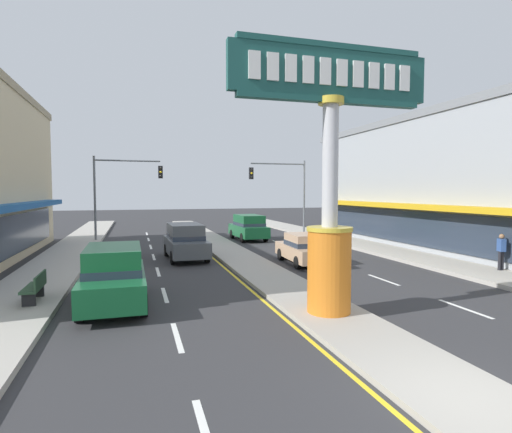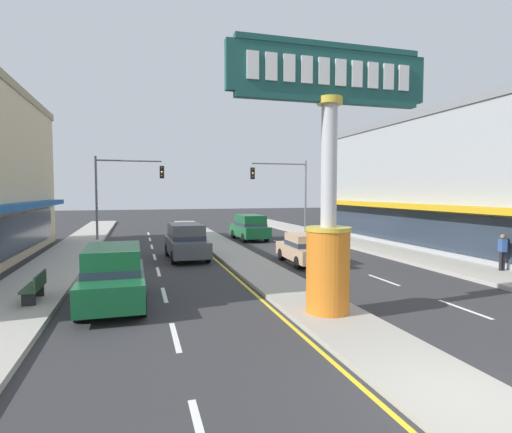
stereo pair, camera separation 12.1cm
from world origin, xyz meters
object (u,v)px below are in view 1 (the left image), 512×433
object	(u,v)px
suv_near_right_lane	(114,275)
suv_far_right_lane	(186,241)
storefront_right	(475,183)
district_sign	(330,189)
suv_mid_left_lane	(249,227)
sedan_near_left_lane	(304,248)
street_bench	(35,287)
pedestrian_near_kerb	(501,250)
traffic_light_left_side	(120,183)
traffic_light_right_side	(284,184)

from	to	relation	value
suv_near_right_lane	suv_far_right_lane	size ratio (longest dim) A/B	0.99
storefront_right	suv_near_right_lane	distance (m)	22.24
suv_near_right_lane	suv_far_right_lane	bearing A→B (deg)	68.99
district_sign	suv_mid_left_lane	distance (m)	19.43
storefront_right	sedan_near_left_lane	world-z (taller)	storefront_right
sedan_near_left_lane	street_bench	xyz separation A→B (m)	(-11.26, -4.79, -0.14)
district_sign	suv_near_right_lane	size ratio (longest dim) A/B	1.67
sedan_near_left_lane	pedestrian_near_kerb	world-z (taller)	pedestrian_near_kerb
pedestrian_near_kerb	district_sign	bearing A→B (deg)	-160.96
traffic_light_left_side	suv_far_right_lane	world-z (taller)	traffic_light_left_side
suv_near_right_lane	pedestrian_near_kerb	world-z (taller)	suv_near_right_lane
district_sign	traffic_light_right_side	xyz separation A→B (m)	(6.38, 20.98, 0.52)
traffic_light_right_side	pedestrian_near_kerb	distance (m)	18.16
traffic_light_left_side	street_bench	world-z (taller)	traffic_light_left_side
suv_far_right_lane	pedestrian_near_kerb	size ratio (longest dim) A/B	2.89
traffic_light_left_side	sedan_near_left_lane	distance (m)	15.88
suv_far_right_lane	sedan_near_left_lane	size ratio (longest dim) A/B	1.07
suv_far_right_lane	traffic_light_left_side	bearing A→B (deg)	111.13
traffic_light_left_side	suv_mid_left_lane	bearing A→B (deg)	-11.27
traffic_light_left_side	storefront_right	bearing A→B (deg)	-27.33
traffic_light_right_side	suv_mid_left_lane	xyz separation A→B (m)	(-3.58, -1.95, -3.26)
sedan_near_left_lane	suv_mid_left_lane	size ratio (longest dim) A/B	0.94
traffic_light_left_side	traffic_light_right_side	xyz separation A→B (m)	(12.75, 0.12, 0.00)
district_sign	street_bench	distance (m)	9.70
suv_near_right_lane	suv_mid_left_lane	bearing A→B (deg)	61.00
suv_far_right_lane	street_bench	bearing A→B (deg)	-125.32
suv_near_right_lane	pedestrian_near_kerb	xyz separation A→B (m)	(16.20, 0.49, 0.11)
traffic_light_right_side	suv_far_right_lane	world-z (taller)	traffic_light_right_side
traffic_light_right_side	suv_far_right_lane	distance (m)	13.52
traffic_light_right_side	suv_mid_left_lane	world-z (taller)	traffic_light_right_side
district_sign	suv_far_right_lane	bearing A→B (deg)	103.55
district_sign	pedestrian_near_kerb	bearing A→B (deg)	19.04
sedan_near_left_lane	suv_mid_left_lane	bearing A→B (deg)	89.97
storefront_right	suv_mid_left_lane	size ratio (longest dim) A/B	5.57
traffic_light_right_side	street_bench	xyz separation A→B (m)	(-14.85, -17.41, -3.60)
suv_far_right_lane	sedan_near_left_lane	xyz separation A→B (m)	(5.58, -3.23, -0.20)
traffic_light_left_side	suv_near_right_lane	xyz separation A→B (m)	(0.28, -17.86, -3.26)
suv_far_right_lane	suv_mid_left_lane	size ratio (longest dim) A/B	1.00
traffic_light_right_side	traffic_light_left_side	bearing A→B (deg)	-179.46
district_sign	suv_far_right_lane	distance (m)	12.23
suv_mid_left_lane	street_bench	xyz separation A→B (m)	(-11.27, -15.46, -0.34)
district_sign	traffic_light_left_side	distance (m)	21.81
suv_near_right_lane	district_sign	bearing A→B (deg)	-26.22
district_sign	storefront_right	size ratio (longest dim) A/B	0.30
suv_far_right_lane	district_sign	bearing A→B (deg)	-76.45
storefront_right	suv_near_right_lane	xyz separation A→B (m)	(-20.90, -6.91, -3.22)
district_sign	street_bench	size ratio (longest dim) A/B	4.81
traffic_light_left_side	pedestrian_near_kerb	size ratio (longest dim) A/B	3.85
traffic_light_left_side	suv_near_right_lane	bearing A→B (deg)	-89.09
district_sign	traffic_light_right_side	world-z (taller)	district_sign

